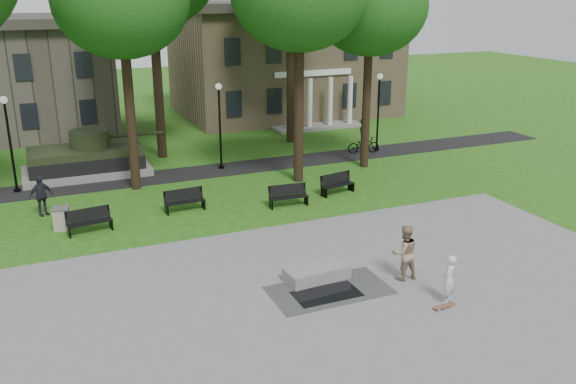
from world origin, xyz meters
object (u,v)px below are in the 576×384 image
object	(u,v)px
skateboarder	(449,279)
friend_watching	(404,252)
trash_bin	(62,218)
park_bench_0	(89,220)
concrete_block	(317,273)
cyclist	(364,139)

from	to	relation	value
skateboarder	friend_watching	world-z (taller)	friend_watching
friend_watching	trash_bin	world-z (taller)	friend_watching
friend_watching	park_bench_0	bearing A→B (deg)	-38.94
concrete_block	skateboarder	world-z (taller)	skateboarder
concrete_block	park_bench_0	bearing A→B (deg)	131.57
trash_bin	skateboarder	bearing A→B (deg)	-46.58
park_bench_0	trash_bin	world-z (taller)	park_bench_0
concrete_block	friend_watching	xyz separation A→B (m)	(2.75, -1.14, 0.75)
skateboarder	trash_bin	bearing A→B (deg)	-85.39
concrete_block	cyclist	xyz separation A→B (m)	(10.00, 14.23, 0.64)
concrete_block	friend_watching	bearing A→B (deg)	-22.58
friend_watching	trash_bin	size ratio (longest dim) A/B	2.03
skateboarder	cyclist	distance (m)	18.66
friend_watching	trash_bin	distance (m)	14.11
cyclist	concrete_block	bearing A→B (deg)	155.36
park_bench_0	trash_bin	size ratio (longest dim) A/B	1.92
trash_bin	friend_watching	bearing A→B (deg)	-42.10
skateboarder	park_bench_0	world-z (taller)	skateboarder
cyclist	park_bench_0	bearing A→B (deg)	122.26
concrete_block	park_bench_0	distance (m)	10.09
skateboarder	cyclist	size ratio (longest dim) A/B	0.75
skateboarder	trash_bin	size ratio (longest dim) A/B	1.69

